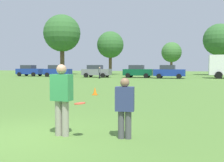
# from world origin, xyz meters

# --- Properties ---
(ground_plane) EXTENTS (160.90, 160.90, 0.00)m
(ground_plane) POSITION_xyz_m (0.00, 0.00, 0.00)
(ground_plane) COLOR #517A33
(player_thrower) EXTENTS (0.53, 0.34, 1.79)m
(player_thrower) POSITION_xyz_m (0.67, 0.30, 1.01)
(player_thrower) COLOR gray
(player_thrower) RESTS_ON ground
(player_defender) EXTENTS (0.46, 0.29, 1.47)m
(player_defender) POSITION_xyz_m (2.24, 0.43, 0.82)
(player_defender) COLOR #4C4C51
(player_defender) RESTS_ON ground
(frisbee) EXTENTS (0.27, 0.27, 0.05)m
(frisbee) POSITION_xyz_m (1.21, 0.13, 0.86)
(frisbee) COLOR #E54C33
(traffic_cone) EXTENTS (0.32, 0.32, 0.48)m
(traffic_cone) POSITION_xyz_m (-1.51, 9.64, 0.23)
(traffic_cone) COLOR #D8590C
(traffic_cone) RESTS_ON ground
(parked_car_near_left) EXTENTS (4.27, 2.35, 1.82)m
(parked_car_near_left) POSITION_xyz_m (-20.97, 34.71, 0.92)
(parked_car_near_left) COLOR navy
(parked_car_near_left) RESTS_ON ground
(parked_car_mid_left) EXTENTS (4.27, 2.35, 1.82)m
(parked_car_mid_left) POSITION_xyz_m (-15.49, 33.69, 0.92)
(parked_car_mid_left) COLOR navy
(parked_car_mid_left) RESTS_ON ground
(parked_car_center) EXTENTS (4.27, 2.35, 1.82)m
(parked_car_center) POSITION_xyz_m (-8.96, 33.17, 0.92)
(parked_car_center) COLOR slate
(parked_car_center) RESTS_ON ground
(parked_car_mid_right) EXTENTS (4.27, 2.35, 1.82)m
(parked_car_mid_right) POSITION_xyz_m (-2.83, 33.64, 0.92)
(parked_car_mid_right) COLOR #0C4C2D
(parked_car_mid_right) RESTS_ON ground
(parked_car_near_right) EXTENTS (4.27, 2.35, 1.82)m
(parked_car_near_right) POSITION_xyz_m (1.66, 32.49, 0.92)
(parked_car_near_right) COLOR navy
(parked_car_near_right) RESTS_ON ground
(bystander_sideline_watcher) EXTENTS (0.42, 0.49, 1.56)m
(bystander_sideline_watcher) POSITION_xyz_m (-7.32, 29.52, 0.88)
(bystander_sideline_watcher) COLOR black
(bystander_sideline_watcher) RESTS_ON ground
(tree_west_oak) EXTENTS (7.02, 7.02, 11.41)m
(tree_west_oak) POSITION_xyz_m (-18.97, 43.15, 7.85)
(tree_west_oak) COLOR brown
(tree_west_oak) RESTS_ON ground
(tree_west_maple) EXTENTS (5.10, 5.10, 8.28)m
(tree_west_maple) POSITION_xyz_m (-10.12, 45.65, 5.70)
(tree_west_maple) COLOR brown
(tree_west_maple) RESTS_ON ground
(tree_center_elm) EXTENTS (3.77, 3.77, 6.13)m
(tree_center_elm) POSITION_xyz_m (1.30, 47.46, 4.22)
(tree_center_elm) COLOR brown
(tree_center_elm) RESTS_ON ground
(tree_east_birch) EXTENTS (5.64, 5.64, 9.17)m
(tree_east_birch) POSITION_xyz_m (9.62, 46.85, 6.31)
(tree_east_birch) COLOR brown
(tree_east_birch) RESTS_ON ground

